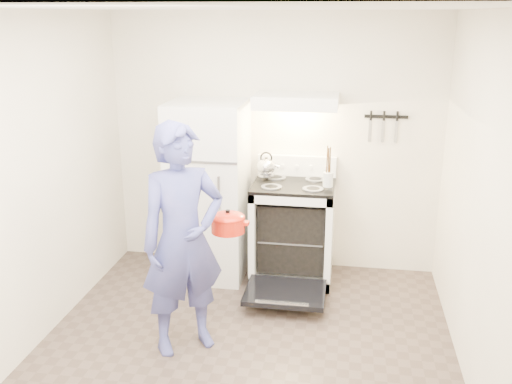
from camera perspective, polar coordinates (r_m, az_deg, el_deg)
floor at (r=4.43m, az=-1.54°, el=-16.40°), size 3.60×3.60×0.00m
back_wall at (r=5.59m, az=1.85°, el=4.84°), size 3.20×0.02×2.50m
refrigerator at (r=5.47m, az=-4.71°, el=0.16°), size 0.70×0.70×1.70m
stove_body at (r=5.49m, az=3.70°, el=-4.06°), size 0.76×0.65×0.92m
cooktop at (r=5.34m, az=3.80°, el=0.69°), size 0.76×0.65×0.03m
backsplash at (r=5.58m, az=4.12°, el=2.65°), size 0.76×0.07×0.20m
oven_door at (r=5.09m, az=2.94°, el=-10.00°), size 0.70×0.54×0.04m
oven_rack at (r=5.50m, az=3.70°, el=-4.26°), size 0.60×0.52×0.01m
range_hood at (r=5.24m, az=4.06°, el=9.07°), size 0.76×0.50×0.12m
knife_strip at (r=5.49m, az=12.89°, el=7.36°), size 0.40×0.02×0.03m
pizza_stone at (r=5.46m, az=2.70°, el=-4.25°), size 0.35×0.35×0.02m
tea_kettle at (r=5.44m, az=1.03°, el=2.65°), size 0.22×0.18×0.26m
utensil_jar at (r=5.15m, az=7.21°, el=1.24°), size 0.09×0.09×0.13m
person at (r=4.23m, az=-7.32°, el=-4.80°), size 0.76×0.72×1.76m
dutch_oven at (r=4.40m, az=-2.83°, el=-3.27°), size 0.33×0.26×0.22m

